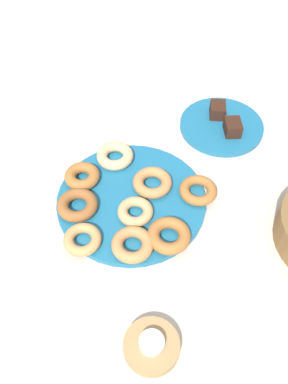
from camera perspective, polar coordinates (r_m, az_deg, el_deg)
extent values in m
plane|color=beige|center=(0.95, -1.77, -1.44)|extent=(2.40, 2.40, 0.00)
cylinder|color=#1E6B93|center=(0.94, -1.78, -1.15)|extent=(0.35, 0.35, 0.02)
torus|color=#EABC84|center=(1.01, -4.12, 5.13)|extent=(0.13, 0.13, 0.03)
torus|color=#C6844C|center=(0.85, -1.65, -7.43)|extent=(0.13, 0.13, 0.03)
torus|color=#C6844C|center=(0.95, 1.20, 1.35)|extent=(0.12, 0.12, 0.03)
torus|color=#995B2D|center=(0.92, -9.40, -1.82)|extent=(0.13, 0.13, 0.03)
torus|color=#AD6B33|center=(0.97, -8.75, 2.23)|extent=(0.11, 0.11, 0.03)
torus|color=tan|center=(0.87, -8.71, -6.65)|extent=(0.11, 0.11, 0.02)
torus|color=#AD6B33|center=(0.86, 3.56, -6.16)|extent=(0.13, 0.13, 0.03)
torus|color=tan|center=(0.90, -1.23, -2.79)|extent=(0.11, 0.11, 0.02)
torus|color=#AD6B33|center=(0.95, 7.67, 0.23)|extent=(0.11, 0.11, 0.02)
cylinder|color=#1E6B93|center=(1.14, 10.90, 9.17)|extent=(0.23, 0.23, 0.02)
cube|color=#381E14|center=(1.15, 10.38, 11.36)|extent=(0.06, 0.05, 0.04)
cube|color=#381E14|center=(1.10, 12.44, 8.95)|extent=(0.06, 0.05, 0.04)
cylinder|color=tan|center=(0.78, 1.08, -20.99)|extent=(0.10, 0.10, 0.02)
cylinder|color=silver|center=(0.76, 1.10, -20.55)|extent=(0.05, 0.05, 0.02)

